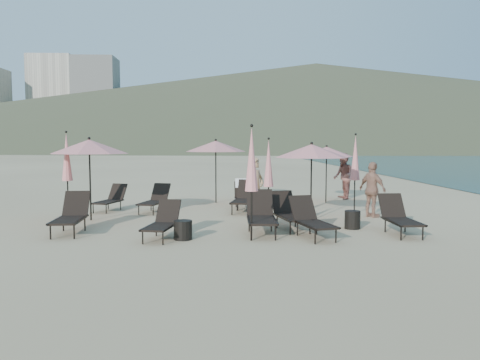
{
  "coord_description": "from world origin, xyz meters",
  "views": [
    {
      "loc": [
        -1.58,
        -11.94,
        2.32
      ],
      "look_at": [
        -1.03,
        3.5,
        1.1
      ],
      "focal_mm": 35.0,
      "sensor_mm": 36.0,
      "label": 1
    }
  ],
  "objects_px": {
    "lounger_5": "(399,216)",
    "umbrella_closed_1": "(355,158)",
    "umbrella_closed_3": "(269,164)",
    "side_table_0": "(183,230)",
    "lounger_4": "(311,219)",
    "side_table_1": "(352,220)",
    "umbrella_closed_0": "(252,160)",
    "lounger_1": "(162,222)",
    "umbrella_open_1": "(312,151)",
    "lounger_3": "(289,212)",
    "beachgoer_c": "(372,190)",
    "lounger_0": "(71,215)",
    "umbrella_open_2": "(216,146)",
    "beachgoer_a": "(255,189)",
    "lounger_6": "(111,199)",
    "umbrella_closed_2": "(67,157)",
    "beachgoer_b": "(343,176)",
    "umbrella_open_3": "(327,152)",
    "lounger_7": "(155,199)",
    "lounger_8": "(245,197)",
    "umbrella_open_0": "(89,147)",
    "lounger_9": "(243,194)",
    "lounger_2": "(261,214)"
  },
  "relations": [
    {
      "from": "beachgoer_b",
      "to": "beachgoer_c",
      "type": "distance_m",
      "value": 4.76
    },
    {
      "from": "side_table_0",
      "to": "side_table_1",
      "type": "distance_m",
      "value": 4.65
    },
    {
      "from": "lounger_7",
      "to": "beachgoer_b",
      "type": "xyz_separation_m",
      "value": [
        7.27,
        3.37,
        0.53
      ]
    },
    {
      "from": "lounger_3",
      "to": "beachgoer_c",
      "type": "height_order",
      "value": "beachgoer_c"
    },
    {
      "from": "umbrella_closed_3",
      "to": "beachgoer_c",
      "type": "distance_m",
      "value": 3.6
    },
    {
      "from": "lounger_6",
      "to": "umbrella_closed_2",
      "type": "bearing_deg",
      "value": -105.46
    },
    {
      "from": "lounger_5",
      "to": "lounger_8",
      "type": "bearing_deg",
      "value": 131.96
    },
    {
      "from": "side_table_1",
      "to": "umbrella_open_2",
      "type": "bearing_deg",
      "value": 123.61
    },
    {
      "from": "lounger_7",
      "to": "umbrella_closed_2",
      "type": "distance_m",
      "value": 3.12
    },
    {
      "from": "beachgoer_c",
      "to": "beachgoer_b",
      "type": "bearing_deg",
      "value": -33.08
    },
    {
      "from": "umbrella_open_1",
      "to": "umbrella_closed_1",
      "type": "bearing_deg",
      "value": 34.02
    },
    {
      "from": "lounger_4",
      "to": "beachgoer_a",
      "type": "bearing_deg",
      "value": 101.39
    },
    {
      "from": "lounger_8",
      "to": "umbrella_open_0",
      "type": "relative_size",
      "value": 0.76
    },
    {
      "from": "lounger_1",
      "to": "beachgoer_a",
      "type": "distance_m",
      "value": 3.61
    },
    {
      "from": "side_table_1",
      "to": "side_table_0",
      "type": "bearing_deg",
      "value": -164.15
    },
    {
      "from": "lounger_0",
      "to": "umbrella_open_0",
      "type": "distance_m",
      "value": 2.64
    },
    {
      "from": "side_table_0",
      "to": "lounger_4",
      "type": "bearing_deg",
      "value": 3.48
    },
    {
      "from": "side_table_0",
      "to": "lounger_1",
      "type": "bearing_deg",
      "value": 161.94
    },
    {
      "from": "lounger_6",
      "to": "umbrella_open_2",
      "type": "distance_m",
      "value": 4.48
    },
    {
      "from": "lounger_0",
      "to": "umbrella_open_2",
      "type": "relative_size",
      "value": 0.73
    },
    {
      "from": "umbrella_closed_0",
      "to": "side_table_1",
      "type": "height_order",
      "value": "umbrella_closed_0"
    },
    {
      "from": "lounger_4",
      "to": "umbrella_open_3",
      "type": "distance_m",
      "value": 7.04
    },
    {
      "from": "lounger_3",
      "to": "lounger_4",
      "type": "bearing_deg",
      "value": -82.41
    },
    {
      "from": "lounger_4",
      "to": "side_table_1",
      "type": "height_order",
      "value": "lounger_4"
    },
    {
      "from": "lounger_3",
      "to": "beachgoer_b",
      "type": "height_order",
      "value": "beachgoer_b"
    },
    {
      "from": "umbrella_open_1",
      "to": "lounger_2",
      "type": "bearing_deg",
      "value": -130.3
    },
    {
      "from": "beachgoer_a",
      "to": "lounger_0",
      "type": "bearing_deg",
      "value": 149.24
    },
    {
      "from": "umbrella_open_1",
      "to": "umbrella_closed_3",
      "type": "height_order",
      "value": "umbrella_closed_3"
    },
    {
      "from": "umbrella_closed_0",
      "to": "beachgoer_b",
      "type": "height_order",
      "value": "umbrella_closed_0"
    },
    {
      "from": "lounger_5",
      "to": "umbrella_closed_1",
      "type": "relative_size",
      "value": 0.64
    },
    {
      "from": "umbrella_open_0",
      "to": "lounger_7",
      "type": "bearing_deg",
      "value": 44.45
    },
    {
      "from": "lounger_5",
      "to": "side_table_0",
      "type": "xyz_separation_m",
      "value": [
        -5.47,
        -0.5,
        -0.22
      ]
    },
    {
      "from": "side_table_0",
      "to": "side_table_1",
      "type": "height_order",
      "value": "side_table_1"
    },
    {
      "from": "umbrella_closed_3",
      "to": "side_table_0",
      "type": "distance_m",
      "value": 3.53
    },
    {
      "from": "umbrella_open_0",
      "to": "umbrella_closed_1",
      "type": "bearing_deg",
      "value": 5.5
    },
    {
      "from": "umbrella_open_0",
      "to": "beachgoer_b",
      "type": "distance_m",
      "value": 10.34
    },
    {
      "from": "lounger_6",
      "to": "umbrella_closed_3",
      "type": "relative_size",
      "value": 0.66
    },
    {
      "from": "lounger_9",
      "to": "umbrella_open_2",
      "type": "bearing_deg",
      "value": 125.23
    },
    {
      "from": "lounger_4",
      "to": "umbrella_closed_1",
      "type": "bearing_deg",
      "value": 45.84
    },
    {
      "from": "lounger_1",
      "to": "umbrella_open_2",
      "type": "height_order",
      "value": "umbrella_open_2"
    },
    {
      "from": "umbrella_open_3",
      "to": "umbrella_open_1",
      "type": "bearing_deg",
      "value": -108.24
    },
    {
      "from": "beachgoer_b",
      "to": "beachgoer_c",
      "type": "xyz_separation_m",
      "value": [
        -0.3,
        -4.75,
        -0.09
      ]
    },
    {
      "from": "lounger_7",
      "to": "umbrella_closed_0",
      "type": "relative_size",
      "value": 0.61
    },
    {
      "from": "umbrella_open_1",
      "to": "umbrella_closed_3",
      "type": "xyz_separation_m",
      "value": [
        -1.32,
        -0.39,
        -0.36
      ]
    },
    {
      "from": "lounger_8",
      "to": "side_table_0",
      "type": "distance_m",
      "value": 4.89
    },
    {
      "from": "lounger_1",
      "to": "side_table_0",
      "type": "height_order",
      "value": "lounger_1"
    },
    {
      "from": "lounger_6",
      "to": "side_table_0",
      "type": "relative_size",
      "value": 3.52
    },
    {
      "from": "lounger_0",
      "to": "lounger_3",
      "type": "bearing_deg",
      "value": 0.01
    },
    {
      "from": "lounger_0",
      "to": "umbrella_closed_1",
      "type": "height_order",
      "value": "umbrella_closed_1"
    },
    {
      "from": "lounger_1",
      "to": "umbrella_closed_2",
      "type": "height_order",
      "value": "umbrella_closed_2"
    }
  ]
}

